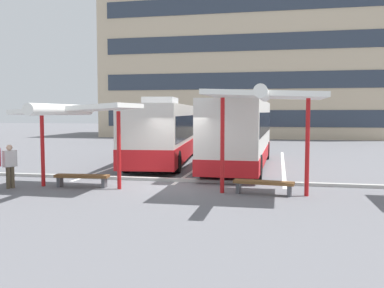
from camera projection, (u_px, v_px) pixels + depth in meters
name	position (u px, v px, depth m)	size (l,w,h in m)	color
ground_plane	(173.00, 185.00, 15.82)	(160.00, 160.00, 0.00)	slate
terminal_building	(246.00, 69.00, 48.41)	(30.57, 12.65, 17.87)	#C6B293
coach_bus_0	(165.00, 133.00, 22.68)	(3.65, 11.15, 3.44)	silver
coach_bus_1	(240.00, 133.00, 20.84)	(2.66, 10.82, 3.59)	silver
lane_stripe_0	(132.00, 161.00, 23.39)	(0.16, 14.00, 0.01)	white
lane_stripe_1	(205.00, 163.00, 22.57)	(0.16, 14.00, 0.01)	white
lane_stripe_2	(283.00, 165.00, 21.76)	(0.16, 14.00, 0.01)	white
waiting_shelter_1	(76.00, 111.00, 14.75)	(3.94, 4.49, 3.01)	red
bench_1	(82.00, 178.00, 15.30)	(1.99, 0.59, 0.45)	brown
waiting_shelter_2	(264.00, 97.00, 13.44)	(3.74, 4.84, 3.41)	red
bench_2	(264.00, 184.00, 13.91)	(2.01, 0.68, 0.45)	brown
platform_kerb	(178.00, 180.00, 16.55)	(44.00, 0.24, 0.12)	#ADADA8
waiting_passenger_0	(10.00, 163.00, 15.02)	(0.41, 0.50, 1.56)	brown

